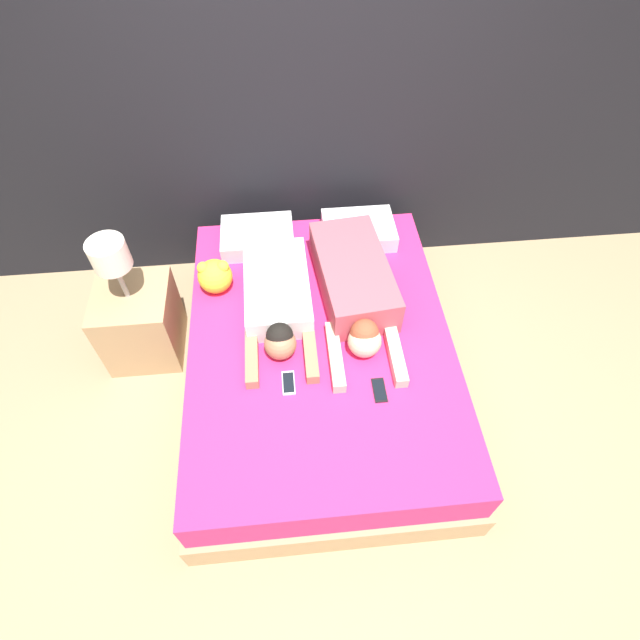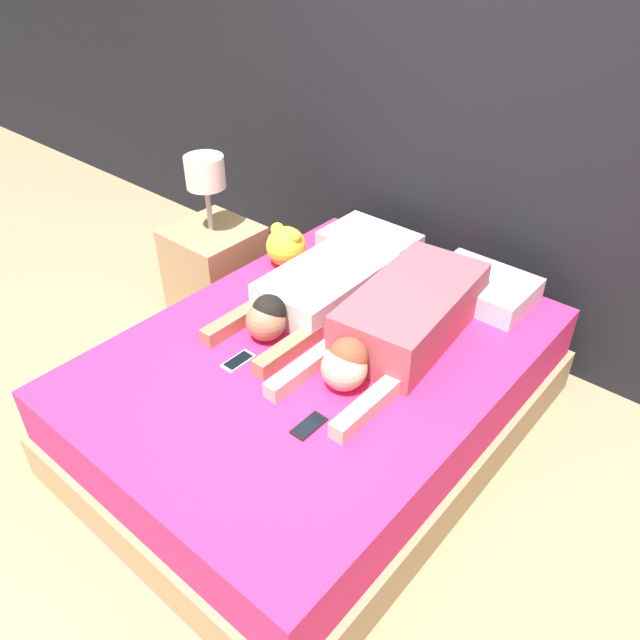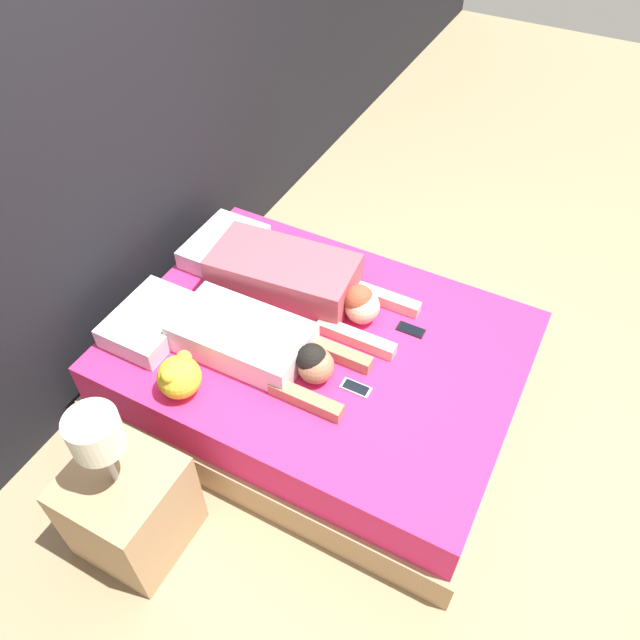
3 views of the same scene
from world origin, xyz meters
name	(u,v)px [view 1 (image 1 of 3)]	position (x,y,z in m)	size (l,w,h in m)	color
ground_plane	(320,380)	(0.00, 0.00, 0.00)	(12.00, 12.00, 0.00)	#9E8460
wall_back	(301,98)	(0.00, 1.21, 1.30)	(12.00, 0.06, 2.60)	black
bed	(320,360)	(0.00, 0.00, 0.24)	(1.59, 2.12, 0.50)	tan
pillow_head_left	(258,237)	(-0.34, 0.82, 0.56)	(0.48, 0.36, 0.12)	silver
pillow_head_right	(359,230)	(0.34, 0.82, 0.56)	(0.48, 0.36, 0.12)	silver
person_left	(278,300)	(-0.23, 0.23, 0.58)	(0.40, 0.99, 0.21)	silver
person_right	(355,286)	(0.24, 0.27, 0.61)	(0.47, 1.16, 0.24)	#B24C59
cell_phone_left	(289,383)	(-0.20, -0.30, 0.50)	(0.07, 0.15, 0.01)	silver
cell_phone_right	(379,390)	(0.28, -0.40, 0.50)	(0.07, 0.15, 0.01)	black
plush_toy	(215,276)	(-0.61, 0.44, 0.61)	(0.21, 0.21, 0.22)	yellow
nightstand	(139,319)	(-1.14, 0.38, 0.31)	(0.47, 0.47, 0.98)	tan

